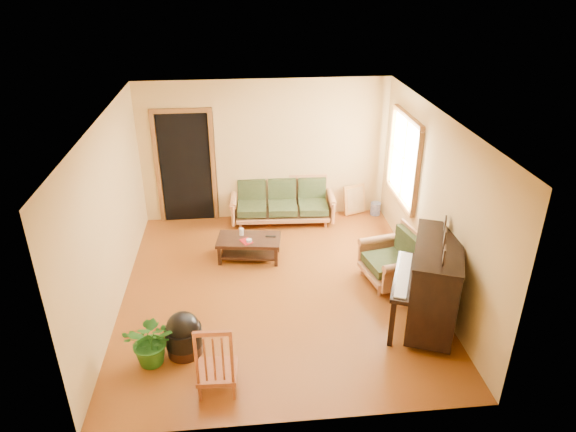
{
  "coord_description": "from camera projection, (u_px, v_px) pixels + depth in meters",
  "views": [
    {
      "loc": [
        -0.48,
        -6.39,
        4.38
      ],
      "look_at": [
        0.19,
        0.2,
        1.1
      ],
      "focal_mm": 32.0,
      "sensor_mm": 36.0,
      "label": 1
    }
  ],
  "objects": [
    {
      "name": "window",
      "position": [
        404.0,
        159.0,
        8.38
      ],
      "size": [
        0.12,
        1.36,
        1.46
      ],
      "primitive_type": "cube",
      "color": "white",
      "rests_on": "right_wall"
    },
    {
      "name": "footstool",
      "position": [
        184.0,
        338.0,
        6.33
      ],
      "size": [
        0.56,
        0.56,
        0.43
      ],
      "primitive_type": "cylinder",
      "rotation": [
        0.0,
        0.0,
        0.26
      ],
      "color": "black",
      "rests_on": "floor"
    },
    {
      "name": "potted_plant",
      "position": [
        152.0,
        340.0,
        6.12
      ],
      "size": [
        0.68,
        0.62,
        0.67
      ],
      "primitive_type": "imported",
      "rotation": [
        0.0,
        0.0,
        -0.18
      ],
      "color": "#23611B",
      "rests_on": "floor"
    },
    {
      "name": "glass_jar",
      "position": [
        249.0,
        241.0,
        8.16
      ],
      "size": [
        0.1,
        0.1,
        0.06
      ],
      "primitive_type": "cylinder",
      "rotation": [
        0.0,
        0.0,
        0.15
      ],
      "color": "silver",
      "rests_on": "coffee_table"
    },
    {
      "name": "ceramic_crock",
      "position": [
        375.0,
        209.0,
        9.88
      ],
      "size": [
        0.25,
        0.25,
        0.24
      ],
      "primitive_type": "cylinder",
      "rotation": [
        0.0,
        0.0,
        -0.33
      ],
      "color": "#314294",
      "rests_on": "floor"
    },
    {
      "name": "book",
      "position": [
        242.0,
        243.0,
        8.15
      ],
      "size": [
        0.23,
        0.25,
        0.02
      ],
      "primitive_type": "imported",
      "rotation": [
        0.0,
        0.0,
        0.46
      ],
      "color": "maroon",
      "rests_on": "coffee_table"
    },
    {
      "name": "coffee_table",
      "position": [
        249.0,
        248.0,
        8.38
      ],
      "size": [
        1.09,
        0.69,
        0.37
      ],
      "primitive_type": "cube",
      "rotation": [
        0.0,
        0.0,
        -0.14
      ],
      "color": "black",
      "rests_on": "floor"
    },
    {
      "name": "sofa",
      "position": [
        283.0,
        202.0,
        9.49
      ],
      "size": [
        1.92,
        0.88,
        0.81
      ],
      "primitive_type": "cube",
      "rotation": [
        0.0,
        0.0,
        -0.05
      ],
      "color": "#AA6B3E",
      "rests_on": "floor"
    },
    {
      "name": "floor",
      "position": [
        277.0,
        288.0,
        7.68
      ],
      "size": [
        5.0,
        5.0,
        0.0
      ],
      "primitive_type": "plane",
      "color": "#602C0C",
      "rests_on": "ground"
    },
    {
      "name": "doorway",
      "position": [
        186.0,
        168.0,
        9.31
      ],
      "size": [
        1.08,
        0.16,
        2.05
      ],
      "primitive_type": "cube",
      "color": "black",
      "rests_on": "floor"
    },
    {
      "name": "armchair",
      "position": [
        390.0,
        257.0,
        7.66
      ],
      "size": [
        0.98,
        1.01,
        0.86
      ],
      "primitive_type": "cube",
      "rotation": [
        0.0,
        0.0,
        0.2
      ],
      "color": "#AA6B3E",
      "rests_on": "floor"
    },
    {
      "name": "red_chair",
      "position": [
        216.0,
        355.0,
        5.69
      ],
      "size": [
        0.46,
        0.5,
        0.95
      ],
      "primitive_type": "cube",
      "rotation": [
        0.0,
        0.0,
        -0.04
      ],
      "color": "brown",
      "rests_on": "floor"
    },
    {
      "name": "candle",
      "position": [
        241.0,
        232.0,
        8.38
      ],
      "size": [
        0.09,
        0.09,
        0.12
      ],
      "primitive_type": "cylinder",
      "rotation": [
        0.0,
        0.0,
        -0.33
      ],
      "color": "silver",
      "rests_on": "coffee_table"
    },
    {
      "name": "piano",
      "position": [
        434.0,
        286.0,
        6.67
      ],
      "size": [
        1.27,
        1.58,
        1.21
      ],
      "primitive_type": "cube",
      "rotation": [
        0.0,
        0.0,
        -0.39
      ],
      "color": "black",
      "rests_on": "floor"
    },
    {
      "name": "leaning_frame",
      "position": [
        355.0,
        199.0,
        9.83
      ],
      "size": [
        0.46,
        0.26,
        0.6
      ],
      "primitive_type": "cube",
      "rotation": [
        0.0,
        0.0,
        0.37
      ],
      "color": "#C08540",
      "rests_on": "floor"
    },
    {
      "name": "remote",
      "position": [
        271.0,
        236.0,
        8.35
      ],
      "size": [
        0.17,
        0.07,
        0.02
      ],
      "primitive_type": "cube",
      "rotation": [
        0.0,
        0.0,
        -0.18
      ],
      "color": "black",
      "rests_on": "coffee_table"
    }
  ]
}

